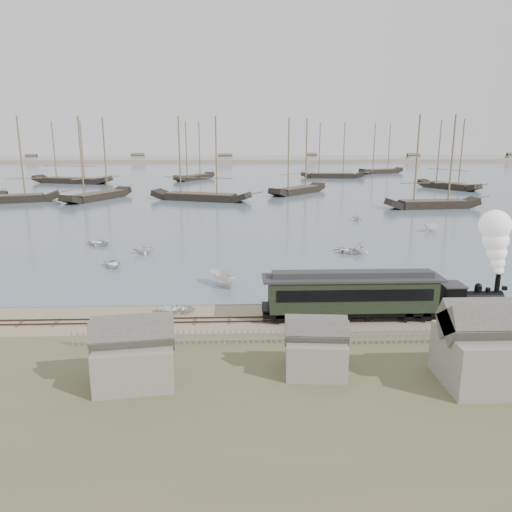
{
  "coord_description": "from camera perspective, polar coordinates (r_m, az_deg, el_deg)",
  "views": [
    {
      "loc": [
        -3.23,
        -43.06,
        15.9
      ],
      "look_at": [
        -1.32,
        7.3,
        3.5
      ],
      "focal_mm": 35.0,
      "sensor_mm": 36.0,
      "label": 1
    }
  ],
  "objects": [
    {
      "name": "picket_fence_east",
      "position": [
        42.01,
        20.28,
        -9.33
      ],
      "size": [
        15.0,
        0.1,
        1.2
      ],
      "primitive_type": null,
      "color": "slate",
      "rests_on": "ground"
    },
    {
      "name": "schooner_0",
      "position": [
        131.62,
        -27.03,
        9.8
      ],
      "size": [
        23.89,
        12.42,
        20.0
      ],
      "primitive_type": null,
      "rotation": [
        0.0,
        0.0,
        0.32
      ],
      "color": "black",
      "rests_on": "harbor_water"
    },
    {
      "name": "ground",
      "position": [
        46.02,
        2.0,
        -6.4
      ],
      "size": [
        600.0,
        600.0,
        0.0
      ],
      "primitive_type": "plane",
      "color": "gray",
      "rests_on": "ground"
    },
    {
      "name": "passenger_coach",
      "position": [
        44.36,
        10.88,
        -4.19
      ],
      "size": [
        15.59,
        3.01,
        3.79
      ],
      "color": "black",
      "rests_on": "ground"
    },
    {
      "name": "schooner_2",
      "position": [
        122.11,
        -6.46,
        11.0
      ],
      "size": [
        25.29,
        13.74,
        20.0
      ],
      "primitive_type": null,
      "rotation": [
        0.0,
        0.0,
        -0.34
      ],
      "color": "black",
      "rests_on": "harbor_water"
    },
    {
      "name": "beached_dinghy",
      "position": [
        46.25,
        -9.06,
        -5.98
      ],
      "size": [
        2.58,
        3.59,
        0.74
      ],
      "primitive_type": "imported",
      "rotation": [
        0.0,
        0.0,
        1.58
      ],
      "color": "silver",
      "rests_on": "ground"
    },
    {
      "name": "shed_mid",
      "position": [
        35.29,
        6.76,
        -13.07
      ],
      "size": [
        4.0,
        3.5,
        3.6
      ],
      "primitive_type": null,
      "color": "slate",
      "rests_on": "ground"
    },
    {
      "name": "rowboat_5",
      "position": [
        87.94,
        19.39,
        3.12
      ],
      "size": [
        3.22,
        3.73,
        1.4
      ],
      "primitive_type": "imported",
      "rotation": [
        0.0,
        0.0,
        2.2
      ],
      "color": "silver",
      "rests_on": "harbor_water"
    },
    {
      "name": "harbor_water",
      "position": [
        213.68,
        -1.32,
        9.56
      ],
      "size": [
        600.0,
        336.0,
        0.06
      ],
      "primitive_type": "cube",
      "color": "#4B5C6C",
      "rests_on": "ground"
    },
    {
      "name": "rowboat_4",
      "position": [
        69.11,
        11.76,
        0.96
      ],
      "size": [
        3.92,
        3.75,
        1.6
      ],
      "primitive_type": "imported",
      "rotation": [
        0.0,
        0.0,
        5.78
      ],
      "color": "silver",
      "rests_on": "harbor_water"
    },
    {
      "name": "shed_right",
      "position": [
        36.89,
        24.88,
        -13.09
      ],
      "size": [
        6.0,
        5.0,
        5.1
      ],
      "primitive_type": null,
      "color": "slate",
      "rests_on": "ground"
    },
    {
      "name": "rail_track",
      "position": [
        44.14,
        2.19,
        -7.25
      ],
      "size": [
        120.0,
        1.8,
        0.16
      ],
      "color": "#3D2A21",
      "rests_on": "ground"
    },
    {
      "name": "shed_left",
      "position": [
        34.68,
        -13.58,
        -13.89
      ],
      "size": [
        5.0,
        4.0,
        4.1
      ],
      "primitive_type": null,
      "color": "slate",
      "rests_on": "ground"
    },
    {
      "name": "rowboat_1",
      "position": [
        69.13,
        -12.71,
        0.89
      ],
      "size": [
        3.06,
        3.38,
        1.55
      ],
      "primitive_type": "imported",
      "rotation": [
        0.0,
        0.0,
        1.76
      ],
      "color": "silver",
      "rests_on": "harbor_water"
    },
    {
      "name": "far_spit",
      "position": [
        293.51,
        -1.56,
        10.71
      ],
      "size": [
        500.0,
        20.0,
        1.8
      ],
      "primitive_type": "cube",
      "color": "tan",
      "rests_on": "ground"
    },
    {
      "name": "schooner_4",
      "position": [
        115.01,
        19.88,
        10.11
      ],
      "size": [
        20.9,
        6.61,
        20.0
      ],
      "primitive_type": null,
      "rotation": [
        0.0,
        0.0,
        0.09
      ],
      "color": "black",
      "rests_on": "harbor_water"
    },
    {
      "name": "picket_fence_west",
      "position": [
        39.55,
        -6.84,
        -9.99
      ],
      "size": [
        19.0,
        0.1,
        1.2
      ],
      "primitive_type": null,
      "color": "slate",
      "rests_on": "ground"
    },
    {
      "name": "rowboat_7",
      "position": [
        95.54,
        11.35,
        4.44
      ],
      "size": [
        3.39,
        3.2,
        1.42
      ],
      "primitive_type": "imported",
      "rotation": [
        0.0,
        0.0,
        0.4
      ],
      "color": "silver",
      "rests_on": "harbor_water"
    },
    {
      "name": "schooner_1",
      "position": [
        128.89,
        -17.95,
        10.57
      ],
      "size": [
        13.91,
        21.58,
        20.0
      ],
      "primitive_type": null,
      "rotation": [
        0.0,
        0.0,
        1.12
      ],
      "color": "black",
      "rests_on": "harbor_water"
    },
    {
      "name": "locomotive",
      "position": [
        48.05,
        25.25,
        -1.57
      ],
      "size": [
        7.38,
        2.75,
        9.2
      ],
      "color": "black",
      "rests_on": "ground"
    },
    {
      "name": "schooner_8",
      "position": [
        186.46,
        8.78,
        11.87
      ],
      "size": [
        23.2,
        7.33,
        20.0
      ],
      "primitive_type": null,
      "rotation": [
        0.0,
        0.0,
        -0.09
      ],
      "color": "black",
      "rests_on": "harbor_water"
    },
    {
      "name": "schooner_5",
      "position": [
        158.1,
        21.39,
        10.78
      ],
      "size": [
        14.08,
        19.31,
        20.0
      ],
      "primitive_type": null,
      "rotation": [
        0.0,
        0.0,
        -1.03
      ],
      "color": "black",
      "rests_on": "harbor_water"
    },
    {
      "name": "rowboat_3",
      "position": [
        69.0,
        10.41,
        0.65
      ],
      "size": [
        4.53,
        4.59,
        0.78
      ],
      "primitive_type": "imported",
      "rotation": [
        0.0,
        0.0,
        0.83
      ],
      "color": "silver",
      "rests_on": "harbor_water"
    },
    {
      "name": "schooner_7",
      "position": [
        178.04,
        -7.13,
        11.84
      ],
      "size": [
        14.12,
        18.63,
        20.0
      ],
      "primitive_type": null,
      "rotation": [
        0.0,
        0.0,
        1.0
      ],
      "color": "black",
      "rests_on": "harbor_water"
    },
    {
      "name": "schooner_9",
      "position": [
        211.76,
        14.25,
        11.83
      ],
      "size": [
        20.05,
        12.12,
        20.0
      ],
      "primitive_type": null,
      "rotation": [
        0.0,
        0.0,
        0.41
      ],
      "color": "black",
      "rests_on": "harbor_water"
    },
    {
      "name": "rowboat_6",
      "position": [
        76.58,
        -17.73,
        1.53
      ],
      "size": [
        4.5,
        4.8,
        0.81
      ],
      "primitive_type": "imported",
      "rotation": [
        0.0,
        0.0,
        4.12
      ],
      "color": "silver",
      "rests_on": "harbor_water"
    },
    {
      "name": "schooner_3",
      "position": [
        136.06,
        4.88,
        11.31
      ],
      "size": [
        17.76,
        18.77,
        20.0
      ],
      "primitive_type": null,
      "rotation": [
        0.0,
        0.0,
        0.83
      ],
      "color": "black",
      "rests_on": "harbor_water"
    },
    {
      "name": "rowboat_0",
      "position": [
        63.5,
        -16.11,
        -0.83
      ],
      "size": [
        4.39,
        3.92,
        0.75
      ],
      "primitive_type": "imported",
      "rotation": [
        0.0,
        0.0,
        0.46
      ],
      "color": "silver",
      "rests_on": "harbor_water"
    },
    {
      "name": "schooner_6",
      "position": [
        175.66,
        -20.53,
        11.06
      ],
      "size": [
        27.79,
        13.83,
        20.0
      ],
      "primitive_type": null,
      "rotation": [
        0.0,
        0.0,
        -0.29
      ],
      "color": "black",
      "rests_on": "harbor_water"
    },
    {
      "name": "rowboat_2",
      "position": [
        53.4,
        -3.89,
        -2.58
      ],
      "size": [
        4.26,
        3.56,
        1.58
      ],
      "primitive_type": "imported",
      "rotation": [
        0.0,
        0.0,
        3.73
      ],
      "color": "silver",
      "rests_on": "harbor_water"
    }
  ]
}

